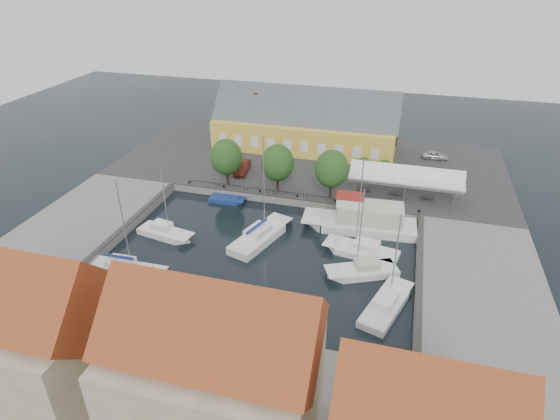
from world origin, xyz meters
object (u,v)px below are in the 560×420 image
Objects in this scene: car_silver at (435,155)px; east_boat_a at (363,252)px; east_boat_b at (363,272)px; launch_nw at (227,201)px; trawler at (364,221)px; car_red at (242,167)px; center_sailboat at (260,238)px; west_boat_c at (165,234)px; west_boat_d at (125,271)px; launch_sw at (91,293)px; warehouse at (302,125)px; tent_canopy at (406,178)px; east_boat_c at (386,307)px.

car_silver is 0.32× the size of east_boat_a.
east_boat_b is 21.94m from launch_nw.
car_silver is 0.27× the size of trawler.
car_red is at bearing 136.83° from east_boat_b.
west_boat_c is at bearing -169.50° from center_sailboat.
car_red is 0.46× the size of east_boat_b.
car_red is 7.30m from launch_nw.
east_boat_b reaches higher than launch_nw.
west_boat_d is 3.96m from launch_sw.
car_silver is 32.49m from launch_nw.
warehouse is at bearing 72.52° from west_boat_c.
car_silver is 51.30m from launch_sw.
car_red is 0.37× the size of center_sailboat.
launch_sw is (-27.64, -26.47, -3.59)m from tent_canopy.
car_silver is at bearing 0.10° from warehouse.
west_boat_d reaches higher than car_silver.
tent_canopy is at bearing -11.39° from car_red.
west_boat_c is at bearing 177.03° from east_boat_b.
east_boat_b is 1.00× the size of east_boat_c.
launch_nw is (3.71, 9.82, -0.17)m from west_boat_c.
tent_canopy is 2.91× the size of launch_nw.
east_boat_a reaches higher than trawler.
east_boat_c is at bearing -36.15° from launch_nw.
tent_canopy is at bearing 161.86° from car_silver.
car_red is (-5.76, -12.23, -2.65)m from warehouse.
east_boat_b is (1.05, -8.82, -0.76)m from trawler.
center_sailboat is 1.11× the size of east_boat_a.
launch_nw is at bearing 124.49° from car_silver.
launch_sw is (-31.63, -40.36, -1.54)m from car_silver.
trawler is 14.06m from east_boat_c.
car_red is 24.76m from west_boat_d.
west_boat_c is 1.95× the size of launch_nw.
warehouse is at bearing 114.65° from east_boat_c.
car_red is at bearing 133.72° from east_boat_c.
warehouse is 33.46m from east_boat_b.
trawler is 22.97m from west_boat_c.
launch_sw is 21.73m from launch_nw.
west_boat_d is (-30.19, -36.68, -1.35)m from car_silver.
trawler is at bearing -118.32° from tent_canopy.
launch_nw is at bearing 76.51° from west_boat_d.
tent_canopy is 13.87m from east_boat_a.
car_red is at bearing 153.03° from trawler.
trawler is 26.79m from west_boat_d.
launch_sw is (-27.14, -5.25, -0.17)m from east_boat_c.
tent_canopy is 22.49m from car_red.
warehouse is 5.94× the size of launch_nw.
launch_nw is (-18.50, 7.49, -0.17)m from east_boat_a.
car_silver is 0.36× the size of east_boat_b.
east_boat_c is 26.69m from launch_nw.
center_sailboat is at bearing 10.50° from west_boat_c.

